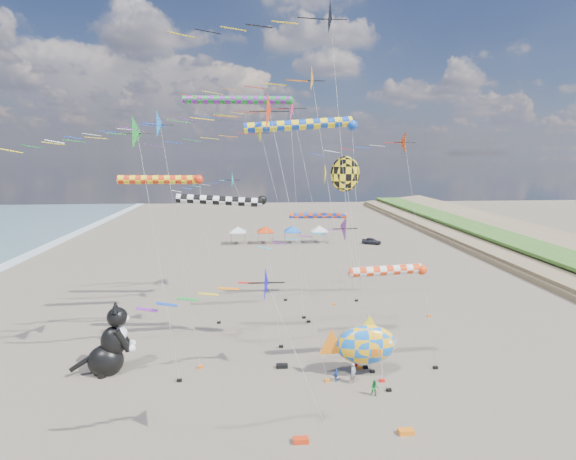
% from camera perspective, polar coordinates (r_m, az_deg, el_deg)
% --- Properties ---
extents(delta_kite_0, '(14.99, 3.22, 22.70)m').
position_cam_1_polar(delta_kite_0, '(47.14, 0.69, 15.06)').
color(delta_kite_0, '#F9245B').
rests_on(delta_kite_0, ground).
extents(delta_kite_1, '(13.49, 2.26, 19.58)m').
position_cam_1_polar(delta_kite_1, '(41.89, -4.12, 11.90)').
color(delta_kite_1, '#E9B906').
rests_on(delta_kite_1, ground).
extents(delta_kite_2, '(12.98, 2.04, 22.83)m').
position_cam_1_polar(delta_kite_2, '(32.90, -0.36, 18.32)').
color(delta_kite_2, orange).
rests_on(delta_kite_2, ground).
extents(delta_kite_3, '(12.42, 2.51, 26.64)m').
position_cam_1_polar(delta_kite_3, '(33.44, 4.08, 24.57)').
color(delta_kite_3, black).
rests_on(delta_kite_3, ground).
extents(delta_kite_4, '(10.56, 1.88, 14.63)m').
position_cam_1_polar(delta_kite_4, '(48.78, -6.58, 5.93)').
color(delta_kite_4, '#13C1D4').
rests_on(delta_kite_4, ground).
extents(delta_kite_5, '(8.31, 1.87, 12.57)m').
position_cam_1_polar(delta_kite_5, '(29.53, 6.97, -0.49)').
color(delta_kite_5, '#80228E').
rests_on(delta_kite_5, ground).
extents(delta_kite_6, '(11.39, 2.52, 18.90)m').
position_cam_1_polar(delta_kite_6, '(44.92, 14.73, 10.52)').
color(delta_kite_6, '#ED4309').
rests_on(delta_kite_6, ground).
extents(delta_kite_7, '(8.74, 1.99, 11.30)m').
position_cam_1_polar(delta_kite_7, '(21.08, -1.12, -8.24)').
color(delta_kite_7, '#0D07DB').
rests_on(delta_kite_7, ground).
extents(delta_kite_8, '(11.40, 2.47, 19.15)m').
position_cam_1_polar(delta_kite_8, '(32.34, -21.32, 11.09)').
color(delta_kite_8, '#1C912E').
rests_on(delta_kite_8, ground).
extents(delta_kite_9, '(9.68, 2.14, 19.61)m').
position_cam_1_polar(delta_kite_9, '(33.89, -17.56, 12.19)').
color(delta_kite_9, blue).
rests_on(delta_kite_9, ground).
extents(delta_kite_10, '(12.48, 2.86, 20.71)m').
position_cam_1_polar(delta_kite_10, '(30.28, -2.04, 14.56)').
color(delta_kite_10, red).
rests_on(delta_kite_10, ground).
extents(windsock_0, '(11.50, 0.82, 21.76)m').
position_cam_1_polar(windsock_0, '(43.29, -5.98, 16.00)').
color(windsock_0, '#17822D').
rests_on(windsock_0, ground).
extents(windsock_1, '(8.93, 0.86, 14.54)m').
position_cam_1_polar(windsock_1, '(43.14, -15.51, 6.11)').
color(windsock_1, red).
rests_on(windsock_1, ground).
extents(windsock_2, '(7.18, 0.78, 8.36)m').
position_cam_1_polar(windsock_2, '(34.14, 12.92, -5.08)').
color(windsock_2, '#EF3D10').
rests_on(windsock_2, ground).
extents(windsock_3, '(9.31, 0.76, 18.84)m').
position_cam_1_polar(windsock_3, '(32.23, 2.06, 13.04)').
color(windsock_3, '#1240B5').
rests_on(windsock_3, ground).
extents(windsock_4, '(8.54, 0.76, 13.14)m').
position_cam_1_polar(windsock_4, '(36.52, -8.05, 3.64)').
color(windsock_4, black).
rests_on(windsock_4, ground).
extents(windsock_5, '(7.80, 0.62, 10.14)m').
position_cam_1_polar(windsock_5, '(48.83, 4.15, 1.74)').
color(windsock_5, '#F14711').
rests_on(windsock_5, ground).
extents(angelfish_kite, '(3.74, 3.02, 16.30)m').
position_cam_1_polar(angelfish_kite, '(33.95, 6.95, 6.89)').
color(angelfish_kite, yellow).
rests_on(angelfish_kite, ground).
extents(cat_inflatable, '(4.41, 2.90, 5.47)m').
position_cam_1_polar(cat_inflatable, '(37.21, -21.85, -12.72)').
color(cat_inflatable, black).
rests_on(cat_inflatable, ground).
extents(fish_inflatable, '(5.97, 2.04, 4.80)m').
position_cam_1_polar(fish_inflatable, '(34.83, 9.81, -14.13)').
color(fish_inflatable, blue).
rests_on(fish_inflatable, ground).
extents(person_adult, '(0.67, 0.66, 1.56)m').
position_cam_1_polar(person_adult, '(34.43, 8.27, -17.56)').
color(person_adult, gray).
rests_on(person_adult, ground).
extents(child_green, '(0.67, 0.57, 1.19)m').
position_cam_1_polar(child_green, '(33.16, 10.95, -19.13)').
color(child_green, '#1C873A').
rests_on(child_green, ground).
extents(child_blue, '(0.60, 0.52, 0.97)m').
position_cam_1_polar(child_blue, '(34.66, 6.10, -17.85)').
color(child_blue, '#2249AB').
rests_on(child_blue, ground).
extents(kite_bag_0, '(0.90, 0.44, 0.30)m').
position_cam_1_polar(kite_bag_0, '(28.61, 1.62, -25.14)').
color(kite_bag_0, red).
rests_on(kite_bag_0, ground).
extents(kite_bag_1, '(0.90, 0.44, 0.30)m').
position_cam_1_polar(kite_bag_1, '(30.10, 14.76, -23.53)').
color(kite_bag_1, orange).
rests_on(kite_bag_1, ground).
extents(kite_bag_2, '(0.90, 0.44, 0.30)m').
position_cam_1_polar(kite_bag_2, '(41.97, 11.79, -13.42)').
color(kite_bag_2, blue).
rests_on(kite_bag_2, ground).
extents(kite_bag_3, '(0.90, 0.44, 0.30)m').
position_cam_1_polar(kite_bag_3, '(36.51, -0.77, -16.88)').
color(kite_bag_3, black).
rests_on(kite_bag_3, ground).
extents(tent_row, '(19.20, 4.20, 3.80)m').
position_cam_1_polar(tent_row, '(82.56, -1.17, 0.41)').
color(tent_row, silver).
rests_on(tent_row, ground).
extents(parked_car, '(3.74, 2.95, 1.19)m').
position_cam_1_polar(parked_car, '(83.82, 10.56, -1.39)').
color(parked_car, '#26262D').
rests_on(parked_car, ground).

